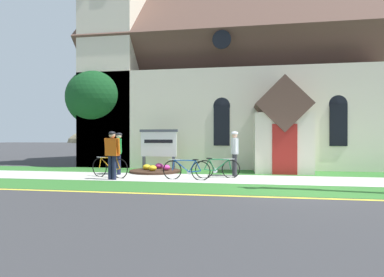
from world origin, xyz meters
name	(u,v)px	position (x,y,z in m)	size (l,w,h in m)	color
ground	(279,173)	(0.00, 4.00, 0.00)	(140.00, 140.00, 0.00)	#333335
sidewalk_slab	(216,178)	(-2.52, 1.85, 0.01)	(32.00, 2.43, 0.01)	#B7B5AD
grass_verge	(210,188)	(-2.52, -0.37, 0.00)	(32.00, 2.01, 0.01)	#2D6628
church_lawn	(220,172)	(-2.52, 4.10, 0.00)	(24.00, 2.06, 0.01)	#2D6628
curb_paint_stripe	(206,195)	(-2.52, -1.52, 0.00)	(28.00, 0.16, 0.01)	yellow
church_building	(220,85)	(-2.93, 9.63, 4.78)	(15.49, 11.37, 13.17)	beige
church_sign	(159,144)	(-5.35, 4.12, 1.22)	(1.81, 0.17, 1.91)	#474C56
flower_bed	(155,170)	(-5.35, 3.55, 0.08)	(2.24, 2.24, 0.34)	#382319
bicycle_black	(187,170)	(-3.55, 1.35, 0.37)	(1.78, 0.19, 0.78)	black
bicycle_blue	(217,169)	(-2.48, 1.99, 0.37)	(1.68, 0.44, 0.79)	black
bicycle_orange	(110,167)	(-6.61, 1.57, 0.39)	(1.71, 0.64, 0.86)	black
cyclist_in_yellow_jersey	(119,150)	(-6.61, 2.48, 1.03)	(0.34, 0.81, 1.74)	#191E38
cyclist_in_white_jersey	(235,150)	(-1.85, 2.67, 1.06)	(0.33, 0.76, 1.78)	#2D2D33
cyclist_in_orange_jersey	(112,151)	(-6.23, 0.94, 1.05)	(0.66, 0.36, 1.77)	#191E38
roadside_conifer	(380,93)	(6.22, 9.40, 4.05)	(3.00, 3.00, 6.40)	#3D2D1E
yard_deciduous_tree	(103,98)	(-9.18, 6.44, 3.71)	(3.89, 3.89, 5.40)	#3D2D1E
distant_hill	(246,143)	(-0.34, 79.00, 0.00)	(105.34, 48.07, 17.10)	#847A5B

